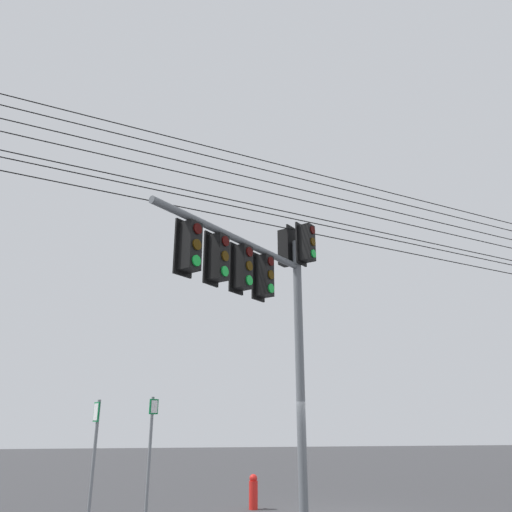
# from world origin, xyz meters

# --- Properties ---
(signal_mast_assembly) EXTENTS (3.74, 3.86, 6.69)m
(signal_mast_assembly) POSITION_xyz_m (1.84, 1.54, 4.85)
(signal_mast_assembly) COLOR slate
(signal_mast_assembly) RESTS_ON ground
(route_sign_primary) EXTENTS (0.19, 0.22, 2.62)m
(route_sign_primary) POSITION_xyz_m (4.17, -0.30, 1.53)
(route_sign_primary) COLOR slate
(route_sign_primary) RESTS_ON ground
(fire_hydrant) EXTENTS (0.25, 0.30, 0.81)m
(fire_hydrant) POSITION_xyz_m (1.64, -1.79, 0.40)
(fire_hydrant) COLOR red
(fire_hydrant) RESTS_ON ground
(route_sign_secondary) EXTENTS (0.18, 0.36, 2.54)m
(route_sign_secondary) POSITION_xyz_m (5.32, 0.08, 1.59)
(route_sign_secondary) COLOR slate
(route_sign_secondary) RESTS_ON ground
(overhead_wire_span) EXTENTS (20.17, 5.48, 2.50)m
(overhead_wire_span) POSITION_xyz_m (1.84, 0.84, 7.45)
(overhead_wire_span) COLOR black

